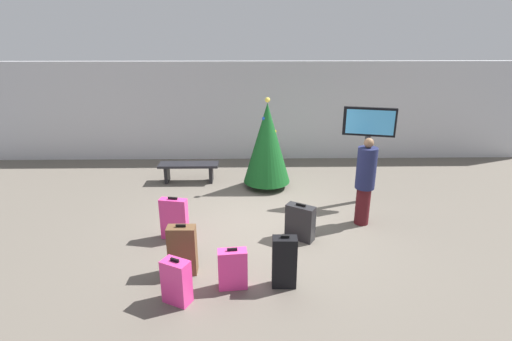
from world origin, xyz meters
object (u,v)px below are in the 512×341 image
Objects in this scene: holiday_tree at (267,143)px; flight_info_kiosk at (368,135)px; suitcase_0 at (300,222)px; suitcase_5 at (233,269)px; traveller_0 at (365,180)px; suitcase_1 at (174,219)px; suitcase_3 at (284,262)px; waiting_bench at (189,168)px; suitcase_4 at (176,282)px; suitcase_2 at (182,250)px.

flight_info_kiosk is (2.09, -0.90, 0.41)m from holiday_tree.
suitcase_5 is at bearing -129.63° from suitcase_0.
traveller_0 is (1.78, -1.96, -0.20)m from holiday_tree.
flight_info_kiosk is at bearing 22.16° from suitcase_1.
flight_info_kiosk is at bearing 56.46° from suitcase_3.
suitcase_5 is (-2.46, -2.00, -0.60)m from traveller_0.
waiting_bench is at bearing 93.10° from suitcase_1.
suitcase_0 is at bearing 73.50° from suitcase_3.
suitcase_4 reaches higher than waiting_bench.
suitcase_2 is at bearing 166.59° from suitcase_3.
suitcase_3 reaches higher than suitcase_2.
flight_info_kiosk is at bearing -23.37° from holiday_tree.
waiting_bench is 2.87m from suitcase_1.
holiday_tree is at bearing 100.87° from suitcase_0.
waiting_bench is at bearing 96.18° from suitcase_4.
suitcase_2 reaches higher than suitcase_5.
suitcase_0 is at bearing -134.14° from flight_info_kiosk.
holiday_tree is 4.58m from suitcase_4.
suitcase_3 is at bearing -13.41° from suitcase_2.
suitcase_3 is (-1.70, -1.98, -0.51)m from traveller_0.
traveller_0 reaches higher than suitcase_5.
traveller_0 is 2.08× the size of suitcase_2.
suitcase_2 is at bearing 92.20° from suitcase_4.
waiting_bench is 4.69m from suitcase_4.
flight_info_kiosk is at bearing 36.88° from suitcase_2.
traveller_0 is 2.14× the size of suitcase_1.
waiting_bench is 1.76× the size of suitcase_3.
traveller_0 is 3.64m from suitcase_1.
flight_info_kiosk reaches higher than waiting_bench.
suitcase_2 is at bearing -143.12° from flight_info_kiosk.
traveller_0 is at bearing 49.25° from suitcase_3.
suitcase_3 reaches higher than suitcase_0.
suitcase_2 is at bearing 153.53° from suitcase_5.
suitcase_1 is at bearing -125.72° from holiday_tree.
flight_info_kiosk reaches higher than suitcase_0.
suitcase_4 is (-1.92, -1.72, -0.00)m from suitcase_0.
holiday_tree is 3.35× the size of suitcase_5.
suitcase_0 is 2.28m from suitcase_1.
waiting_bench is 3.98m from suitcase_2.
suitcase_5 is (1.26, -4.34, -0.05)m from waiting_bench.
suitcase_1 is at bearing -171.68° from traveller_0.
suitcase_2 is at bearing -83.11° from waiting_bench.
suitcase_4 is (0.03, -0.71, -0.07)m from suitcase_2.
traveller_0 is 4.01m from suitcase_4.
suitcase_1 is (0.16, -2.87, 0.03)m from waiting_bench.
suitcase_0 is 2.20m from suitcase_2.
flight_info_kiosk reaches higher than suitcase_1.
suitcase_1 reaches higher than suitcase_4.
flight_info_kiosk is 4.29m from suitcase_5.
suitcase_0 is (2.43, -2.94, -0.03)m from waiting_bench.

